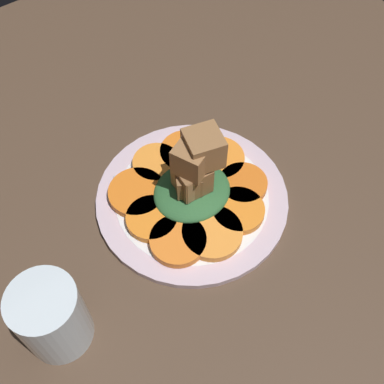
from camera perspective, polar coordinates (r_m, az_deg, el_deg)
The scene contains 14 objects.
table_slab at distance 70.82cm, azimuth 0.00°, elevation -1.41°, with size 120.00×120.00×2.00cm, color #4C3828.
plate at distance 69.55cm, azimuth 0.00°, elevation -0.73°, with size 27.66×27.66×1.05cm.
carrot_slice_0 at distance 73.09cm, azimuth -0.63°, elevation 4.71°, with size 8.11×8.11×1.18cm, color orange.
carrot_slice_1 at distance 71.98cm, azimuth -4.25°, elevation 3.40°, with size 7.06×7.06×1.18cm, color orange.
carrot_slice_2 at distance 69.12cm, azimuth -6.52°, elevation -0.08°, with size 8.26×8.26×1.18cm, color orange.
carrot_slice_3 at distance 66.45cm, azimuth -4.67°, elevation -3.31°, with size 7.15×7.15×1.18cm, color orange.
carrot_slice_4 at distance 64.65cm, azimuth -1.67°, elevation -5.77°, with size 7.69×7.69×1.18cm, color orange.
carrot_slice_5 at distance 65.26cm, azimuth 2.41°, elevation -4.85°, with size 8.28×8.28×1.18cm, color orange.
carrot_slice_6 at distance 67.34cm, azimuth 5.51°, elevation -2.19°, with size 7.36×7.36×1.18cm, color orange.
carrot_slice_7 at distance 69.93cm, azimuth 6.04°, elevation 0.96°, with size 7.10×7.10×1.18cm, color orange.
carrot_slice_8 at distance 72.39cm, azimuth 3.03°, elevation 3.92°, with size 8.12×8.12×1.18cm, color orange.
center_pile at distance 65.55cm, azimuth 0.28°, elevation 1.67°, with size 11.26×10.14×11.69cm.
fork at distance 72.70cm, azimuth -1.89°, elevation 3.80°, with size 18.17×6.36×0.40cm.
water_glass at distance 58.64cm, azimuth -16.30°, elevation -14.05°, with size 7.91×7.91×10.68cm.
Camera 1 is at (23.10, 30.80, 60.45)cm, focal length 45.00 mm.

